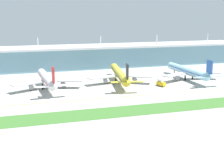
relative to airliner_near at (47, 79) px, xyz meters
The scene contains 14 objects.
ground_plane 61.04m from the airliner_near, 25.17° to the right, with size 600.00×600.00×0.00m, color #A8A59E.
terminal_building 91.70m from the airliner_near, 53.15° to the left, with size 288.00×34.00×29.48m.
airliner_near is the anchor object (origin of this frame).
airliner_middle 52.85m from the airliner_near, ahead, with size 48.19×70.22×18.90m.
airliner_far 106.64m from the airliner_near, ahead, with size 48.78×63.05×18.90m.
taxiway_stripe_west 38.95m from the airliner_near, 114.73° to the right, with size 28.00×0.70×0.04m, color yellow.
taxiway_stripe_mid_west 39.75m from the airliner_near, 62.80° to the right, with size 28.00×0.70×0.04m, color yellow.
taxiway_stripe_centre 62.89m from the airliner_near, 33.90° to the right, with size 28.00×0.70×0.04m, color yellow.
taxiway_stripe_mid_east 92.97m from the airliner_near, 22.10° to the right, with size 28.00×0.70×0.04m, color yellow.
grass_verge 83.45m from the airliner_near, 48.68° to the right, with size 300.00×18.00×0.10m, color #3D702D.
fuel_truck 78.77m from the airliner_near, 11.36° to the right, with size 4.65×7.65×4.95m.
safety_cone_left_wingtip 108.81m from the airliner_near, 14.07° to the right, with size 0.56×0.56×0.70m, color orange.
safety_cone_nose_front 116.82m from the airliner_near, ahead, with size 0.56×0.56×0.70m, color orange.
safety_cone_right_wingtip 104.28m from the airliner_near, 12.77° to the right, with size 0.56×0.56×0.70m, color orange.
Camera 1 is at (-71.92, -187.43, 51.20)m, focal length 50.82 mm.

